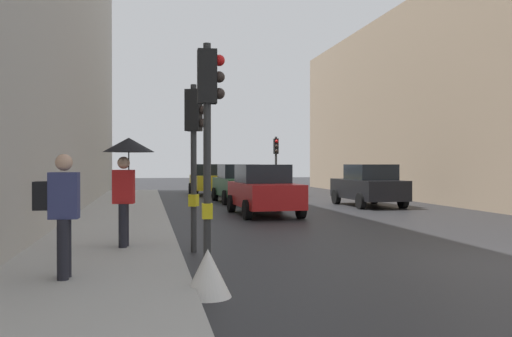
# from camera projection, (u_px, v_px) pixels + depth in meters

# --- Properties ---
(sidewalk_kerb) EXTENTS (2.90, 40.00, 0.16)m
(sidewalk_kerb) POSITION_uv_depth(u_px,v_px,m) (114.00, 231.00, 13.76)
(sidewalk_kerb) COLOR #A8A5A0
(sidewalk_kerb) RESTS_ON ground
(building_facade_right) EXTENTS (12.00, 28.18, 9.77)m
(building_facade_right) POSITION_uv_depth(u_px,v_px,m) (493.00, 107.00, 29.15)
(building_facade_right) COLOR gray
(building_facade_right) RESTS_ON ground
(traffic_light_near_left) EXTENTS (0.43, 0.25, 3.67)m
(traffic_light_near_left) POSITION_uv_depth(u_px,v_px,m) (209.00, 116.00, 8.42)
(traffic_light_near_left) COLOR #2D2D2D
(traffic_light_near_left) RESTS_ON ground
(traffic_light_far_median) EXTENTS (0.25, 0.43, 3.26)m
(traffic_light_far_median) POSITION_uv_depth(u_px,v_px,m) (276.00, 155.00, 29.38)
(traffic_light_far_median) COLOR #2D2D2D
(traffic_light_far_median) RESTS_ON ground
(traffic_light_near_right) EXTENTS (0.45, 0.35, 3.39)m
(traffic_light_near_right) POSITION_uv_depth(u_px,v_px,m) (195.00, 137.00, 10.86)
(traffic_light_near_right) COLOR #2D2D2D
(traffic_light_near_right) RESTS_ON ground
(car_green_estate) EXTENTS (2.17, 4.28, 1.76)m
(car_green_estate) POSITION_uv_depth(u_px,v_px,m) (239.00, 183.00, 24.86)
(car_green_estate) COLOR #2D6038
(car_green_estate) RESTS_ON ground
(car_dark_suv) EXTENTS (2.07, 4.23, 1.76)m
(car_dark_suv) POSITION_uv_depth(u_px,v_px,m) (369.00, 185.00, 22.58)
(car_dark_suv) COLOR black
(car_dark_suv) RESTS_ON ground
(car_yellow_taxi) EXTENTS (2.09, 4.24, 1.76)m
(car_yellow_taxi) POSITION_uv_depth(u_px,v_px,m) (209.00, 179.00, 31.00)
(car_yellow_taxi) COLOR yellow
(car_yellow_taxi) RESTS_ON ground
(car_red_sedan) EXTENTS (2.13, 4.26, 1.76)m
(car_red_sedan) POSITION_uv_depth(u_px,v_px,m) (264.00, 190.00, 18.74)
(car_red_sedan) COLOR red
(car_red_sedan) RESTS_ON ground
(pedestrian_with_umbrella) EXTENTS (1.00, 1.00, 2.14)m
(pedestrian_with_umbrella) POSITION_uv_depth(u_px,v_px,m) (127.00, 161.00, 10.54)
(pedestrian_with_umbrella) COLOR black
(pedestrian_with_umbrella) RESTS_ON sidewalk_kerb
(pedestrian_with_grey_backpack) EXTENTS (0.61, 0.36, 1.77)m
(pedestrian_with_grey_backpack) POSITION_uv_depth(u_px,v_px,m) (61.00, 208.00, 7.63)
(pedestrian_with_grey_backpack) COLOR black
(pedestrian_with_grey_backpack) RESTS_ON sidewalk_kerb
(warning_sign_triangle) EXTENTS (0.64, 0.64, 0.65)m
(warning_sign_triangle) POSITION_uv_depth(u_px,v_px,m) (208.00, 273.00, 7.22)
(warning_sign_triangle) COLOR silver
(warning_sign_triangle) RESTS_ON ground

